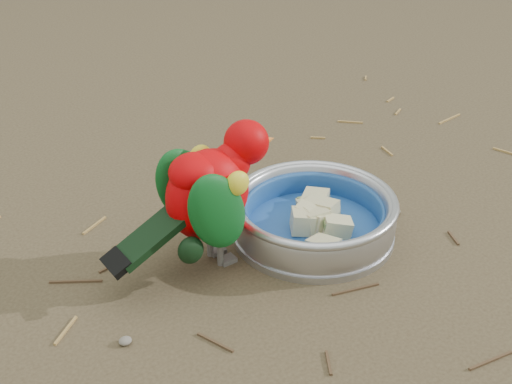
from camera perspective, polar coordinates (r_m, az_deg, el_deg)
ground at (r=1.01m, az=6.78°, el=-3.93°), size 60.00×60.00×0.00m
food_bowl at (r=1.01m, az=4.59°, el=-3.10°), size 0.23×0.23×0.02m
bowl_wall at (r=1.00m, az=4.66°, el=-1.67°), size 0.23×0.23×0.04m
fruit_wedges at (r=1.00m, az=4.65°, el=-2.01°), size 0.14×0.14×0.03m
lory_parrot at (r=0.91m, az=-3.65°, el=-0.85°), size 0.23×0.11×0.18m
ground_debris at (r=1.03m, az=7.17°, el=-3.15°), size 0.90×0.80×0.01m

